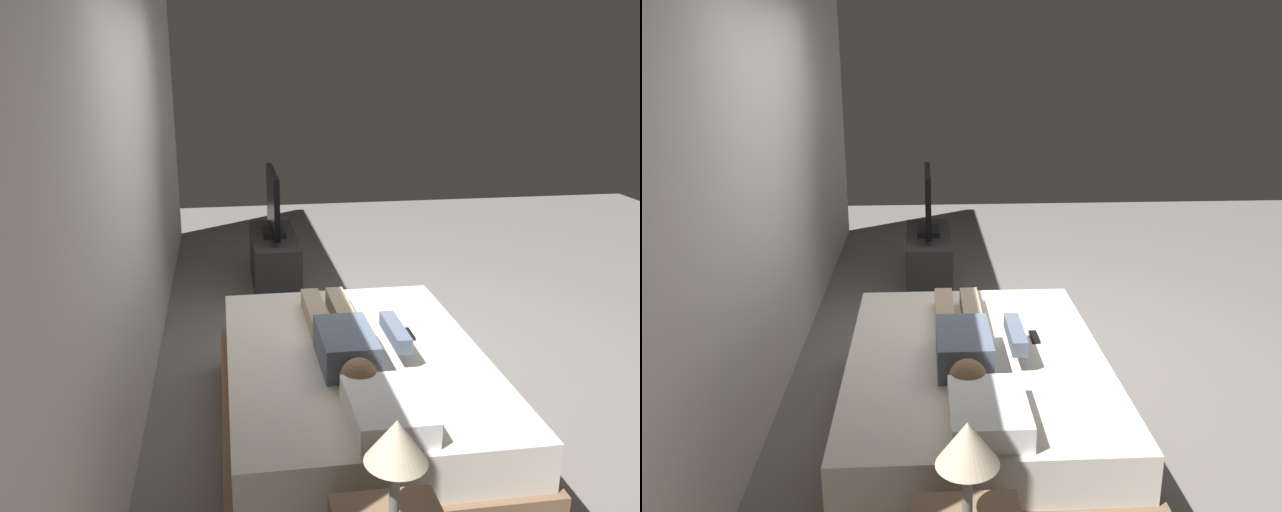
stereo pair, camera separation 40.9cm
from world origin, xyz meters
TOP-DOWN VIEW (x-y plane):
  - ground_plane at (0.00, 0.00)m, footprint 10.00×10.00m
  - back_wall at (0.40, 1.61)m, footprint 6.40×0.10m
  - bed at (-0.93, 0.37)m, footprint 2.03×1.46m
  - pillow at (-1.62, 0.37)m, footprint 0.48×0.34m
  - person at (-0.90, 0.43)m, footprint 1.26×0.46m
  - remote at (-0.75, 0.02)m, footprint 0.15×0.04m
  - tv_stand at (1.65, 0.60)m, footprint 1.10×0.40m
  - tv at (1.65, 0.60)m, footprint 0.88×0.20m
  - lamp at (-2.24, 0.50)m, footprint 0.22×0.22m

SIDE VIEW (x-z plane):
  - ground_plane at x=0.00m, z-range 0.00..0.00m
  - tv_stand at x=1.65m, z-range 0.00..0.50m
  - bed at x=-0.93m, z-range -0.01..0.53m
  - remote at x=-0.75m, z-range 0.54..0.56m
  - pillow at x=-1.62m, z-range 0.54..0.66m
  - person at x=-0.90m, z-range 0.53..0.71m
  - tv at x=1.65m, z-range 0.49..1.08m
  - lamp at x=-2.24m, z-range 0.64..1.06m
  - back_wall at x=0.40m, z-range 0.00..2.80m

